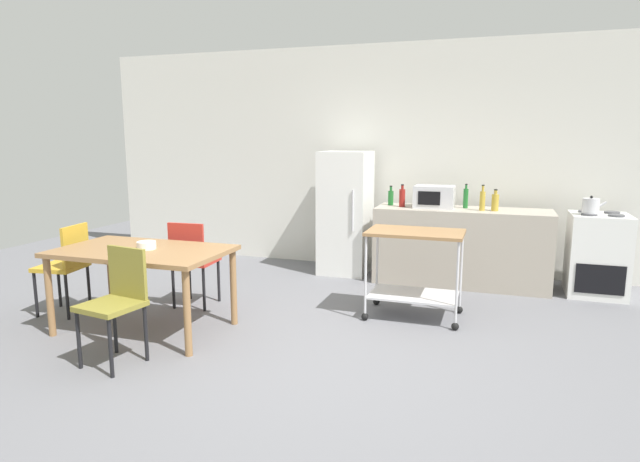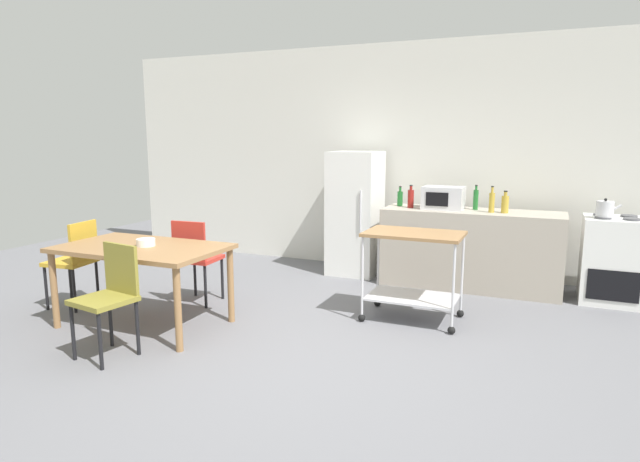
{
  "view_description": "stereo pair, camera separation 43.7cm",
  "coord_description": "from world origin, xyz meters",
  "px_view_note": "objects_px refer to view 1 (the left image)",
  "views": [
    {
      "loc": [
        1.29,
        -3.8,
        1.73
      ],
      "look_at": [
        -0.39,
        1.2,
        0.8
      ],
      "focal_mm": 30.1,
      "sensor_mm": 36.0,
      "label": 1
    },
    {
      "loc": [
        1.7,
        -3.65,
        1.73
      ],
      "look_at": [
        -0.39,
        1.2,
        0.8
      ],
      "focal_mm": 30.1,
      "sensor_mm": 36.0,
      "label": 2
    }
  ],
  "objects_px": {
    "chair_red": "(192,258)",
    "chair_mustard": "(66,262)",
    "bottle_soda": "(402,197)",
    "bottle_olive_oil": "(466,198)",
    "bottle_soy_sauce": "(495,202)",
    "bottle_vinegar": "(482,200)",
    "stove_oven": "(597,255)",
    "bottle_sesame_oil": "(391,197)",
    "fruit_bowl": "(146,245)",
    "kitchen_cart": "(415,259)",
    "microwave": "(434,197)",
    "dining_table": "(142,258)",
    "refrigerator": "(345,213)",
    "kettle": "(591,206)",
    "chair_olive": "(117,297)"
  },
  "relations": [
    {
      "from": "stove_oven",
      "to": "bottle_sesame_oil",
      "type": "height_order",
      "value": "bottle_sesame_oil"
    },
    {
      "from": "kettle",
      "to": "bottle_sesame_oil",
      "type": "bearing_deg",
      "value": 175.65
    },
    {
      "from": "microwave",
      "to": "bottle_soda",
      "type": "bearing_deg",
      "value": -173.97
    },
    {
      "from": "dining_table",
      "to": "microwave",
      "type": "distance_m",
      "value": 3.39
    },
    {
      "from": "bottle_olive_oil",
      "to": "fruit_bowl",
      "type": "distance_m",
      "value": 3.64
    },
    {
      "from": "kitchen_cart",
      "to": "bottle_sesame_oil",
      "type": "bearing_deg",
      "value": 109.94
    },
    {
      "from": "bottle_sesame_oil",
      "to": "fruit_bowl",
      "type": "height_order",
      "value": "bottle_sesame_oil"
    },
    {
      "from": "bottle_sesame_oil",
      "to": "fruit_bowl",
      "type": "bearing_deg",
      "value": -123.07
    },
    {
      "from": "dining_table",
      "to": "microwave",
      "type": "relative_size",
      "value": 3.26
    },
    {
      "from": "stove_oven",
      "to": "microwave",
      "type": "xyz_separation_m",
      "value": [
        -1.78,
        -0.01,
        0.58
      ]
    },
    {
      "from": "refrigerator",
      "to": "bottle_sesame_oil",
      "type": "xyz_separation_m",
      "value": [
        0.58,
        -0.01,
        0.22
      ]
    },
    {
      "from": "chair_red",
      "to": "bottle_olive_oil",
      "type": "distance_m",
      "value": 3.2
    },
    {
      "from": "stove_oven",
      "to": "dining_table",
      "type": "bearing_deg",
      "value": -148.03
    },
    {
      "from": "bottle_sesame_oil",
      "to": "fruit_bowl",
      "type": "relative_size",
      "value": 1.43
    },
    {
      "from": "kitchen_cart",
      "to": "microwave",
      "type": "distance_m",
      "value": 1.45
    },
    {
      "from": "dining_table",
      "to": "bottle_soy_sauce",
      "type": "relative_size",
      "value": 6.09
    },
    {
      "from": "bottle_sesame_oil",
      "to": "bottle_olive_oil",
      "type": "height_order",
      "value": "bottle_olive_oil"
    },
    {
      "from": "bottle_sesame_oil",
      "to": "bottle_soda",
      "type": "height_order",
      "value": "bottle_soda"
    },
    {
      "from": "bottle_vinegar",
      "to": "stove_oven",
      "type": "bearing_deg",
      "value": 4.62
    },
    {
      "from": "dining_table",
      "to": "bottle_sesame_oil",
      "type": "distance_m",
      "value": 3.12
    },
    {
      "from": "refrigerator",
      "to": "stove_oven",
      "type": "bearing_deg",
      "value": -1.6
    },
    {
      "from": "bottle_soda",
      "to": "kettle",
      "type": "xyz_separation_m",
      "value": [
        2.04,
        -0.04,
        -0.01
      ]
    },
    {
      "from": "chair_red",
      "to": "bottle_soda",
      "type": "bearing_deg",
      "value": -140.11
    },
    {
      "from": "refrigerator",
      "to": "microwave",
      "type": "xyz_separation_m",
      "value": [
        1.12,
        -0.1,
        0.25
      ]
    },
    {
      "from": "stove_oven",
      "to": "microwave",
      "type": "distance_m",
      "value": 1.87
    },
    {
      "from": "chair_olive",
      "to": "chair_red",
      "type": "relative_size",
      "value": 1.0
    },
    {
      "from": "dining_table",
      "to": "bottle_soy_sauce",
      "type": "xyz_separation_m",
      "value": [
        2.94,
        2.44,
        0.33
      ]
    },
    {
      "from": "chair_mustard",
      "to": "bottle_olive_oil",
      "type": "relative_size",
      "value": 3.11
    },
    {
      "from": "refrigerator",
      "to": "kettle",
      "type": "height_order",
      "value": "refrigerator"
    },
    {
      "from": "dining_table",
      "to": "bottle_soda",
      "type": "distance_m",
      "value": 3.12
    },
    {
      "from": "chair_red",
      "to": "kitchen_cart",
      "type": "distance_m",
      "value": 2.23
    },
    {
      "from": "bottle_vinegar",
      "to": "kettle",
      "type": "bearing_deg",
      "value": 0.06
    },
    {
      "from": "chair_red",
      "to": "bottle_soda",
      "type": "height_order",
      "value": "bottle_soda"
    },
    {
      "from": "chair_olive",
      "to": "chair_mustard",
      "type": "relative_size",
      "value": 1.0
    },
    {
      "from": "bottle_olive_oil",
      "to": "fruit_bowl",
      "type": "bearing_deg",
      "value": -134.96
    },
    {
      "from": "dining_table",
      "to": "chair_red",
      "type": "distance_m",
      "value": 0.74
    },
    {
      "from": "chair_olive",
      "to": "chair_red",
      "type": "bearing_deg",
      "value": 107.24
    },
    {
      "from": "chair_red",
      "to": "refrigerator",
      "type": "xyz_separation_m",
      "value": [
        1.08,
        1.88,
        0.26
      ]
    },
    {
      "from": "chair_olive",
      "to": "kitchen_cart",
      "type": "distance_m",
      "value": 2.68
    },
    {
      "from": "bottle_olive_oil",
      "to": "bottle_soy_sauce",
      "type": "distance_m",
      "value": 0.36
    },
    {
      "from": "fruit_bowl",
      "to": "kettle",
      "type": "bearing_deg",
      "value": 31.83
    },
    {
      "from": "chair_mustard",
      "to": "bottle_olive_oil",
      "type": "xyz_separation_m",
      "value": [
        3.61,
        2.44,
        0.5
      ]
    },
    {
      "from": "dining_table",
      "to": "chair_mustard",
      "type": "xyz_separation_m",
      "value": [
        -1.0,
        0.15,
        -0.15
      ]
    },
    {
      "from": "chair_olive",
      "to": "bottle_soda",
      "type": "xyz_separation_m",
      "value": [
        1.63,
        3.12,
        0.49
      ]
    },
    {
      "from": "stove_oven",
      "to": "kitchen_cart",
      "type": "xyz_separation_m",
      "value": [
        -1.79,
        -1.39,
        0.12
      ]
    },
    {
      "from": "chair_red",
      "to": "chair_mustard",
      "type": "bearing_deg",
      "value": 24.74
    },
    {
      "from": "chair_mustard",
      "to": "microwave",
      "type": "xyz_separation_m",
      "value": [
        3.26,
        2.36,
        0.51
      ]
    },
    {
      "from": "chair_olive",
      "to": "chair_mustard",
      "type": "bearing_deg",
      "value": 156.55
    },
    {
      "from": "chair_mustard",
      "to": "chair_red",
      "type": "relative_size",
      "value": 1.0
    },
    {
      "from": "chair_red",
      "to": "bottle_soda",
      "type": "relative_size",
      "value": 3.31
    }
  ]
}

